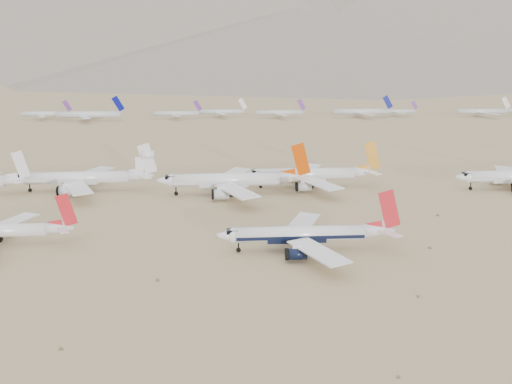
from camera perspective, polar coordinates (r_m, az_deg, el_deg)
ground at (r=146.73m, az=8.25°, el=-6.04°), size 7000.00×7000.00×0.00m
main_airliner at (r=146.22m, az=5.19°, el=-4.23°), size 44.71×43.67×15.78m
row2_gold_tail at (r=215.18m, az=5.59°, el=1.76°), size 48.93×47.85×17.42m
row2_orange_tail at (r=203.14m, az=-2.30°, el=1.19°), size 51.76×50.64×18.46m
row2_white_trijet at (r=217.03m, az=-16.67°, el=1.40°), size 49.61×48.49×17.58m
distant_storage_row at (r=443.19m, az=-3.02°, el=7.91°), size 524.04×59.08×16.19m
mountain_range at (r=1791.08m, az=-1.12°, el=18.26°), size 7354.00×3024.00×470.00m
foothills at (r=1354.92m, az=20.60°, el=13.66°), size 4637.50×1395.00×155.00m
desert_scrub at (r=116.17m, az=11.73°, el=-11.53°), size 261.14×121.67×0.63m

